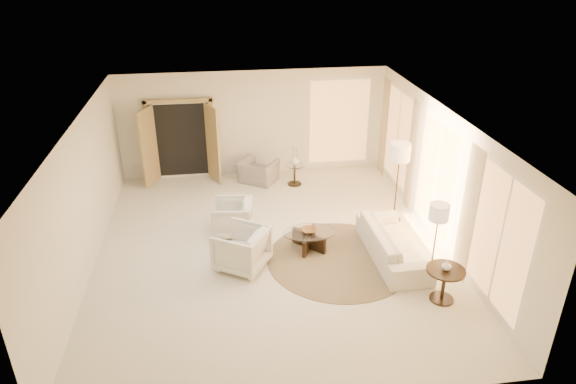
{
  "coord_description": "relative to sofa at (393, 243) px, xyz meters",
  "views": [
    {
      "loc": [
        -0.93,
        -8.93,
        5.69
      ],
      "look_at": [
        0.4,
        0.4,
        1.1
      ],
      "focal_mm": 32.0,
      "sensor_mm": 36.0,
      "label": 1
    }
  ],
  "objects": [
    {
      "name": "accent_chair",
      "position": [
        -2.34,
        3.98,
        0.07
      ],
      "size": [
        1.1,
        1.0,
        0.8
      ],
      "primitive_type": "imported",
      "rotation": [
        0.0,
        0.0,
        2.57
      ],
      "color": "gray",
      "rests_on": "room"
    },
    {
      "name": "curtains_right",
      "position": [
        1.04,
        1.63,
        0.97
      ],
      "size": [
        0.06,
        5.2,
        2.6
      ],
      "primitive_type": null,
      "color": "#BFAC89",
      "rests_on": "room"
    },
    {
      "name": "floor_lamp_far",
      "position": [
        0.54,
        -0.66,
        0.94
      ],
      "size": [
        0.36,
        0.36,
        1.49
      ],
      "rotation": [
        0.0,
        0.0,
        0.02
      ],
      "color": "black",
      "rests_on": "room"
    },
    {
      "name": "sofa",
      "position": [
        0.0,
        0.0,
        0.0
      ],
      "size": [
        0.93,
        2.27,
        0.66
      ],
      "primitive_type": "imported",
      "rotation": [
        0.0,
        0.0,
        1.59
      ],
      "color": "silver",
      "rests_on": "room"
    },
    {
      "name": "french_doors",
      "position": [
        -4.26,
        4.45,
        0.74
      ],
      "size": [
        1.95,
        0.66,
        2.16
      ],
      "color": "#A48E53",
      "rests_on": "room"
    },
    {
      "name": "area_rug",
      "position": [
        -1.06,
        0.09,
        -0.32
      ],
      "size": [
        3.05,
        3.05,
        0.01
      ],
      "primitive_type": "cylinder",
      "rotation": [
        0.0,
        0.0,
        -0.06
      ],
      "color": "#443421",
      "rests_on": "room"
    },
    {
      "name": "room",
      "position": [
        -2.36,
        0.63,
        1.07
      ],
      "size": [
        7.04,
        8.04,
        2.83
      ],
      "color": "beige",
      "rests_on": "ground"
    },
    {
      "name": "windows_right",
      "position": [
        1.09,
        0.73,
        1.02
      ],
      "size": [
        0.1,
        6.4,
        2.4
      ],
      "primitive_type": null,
      "color": "#FFB366",
      "rests_on": "room"
    },
    {
      "name": "armchair_left",
      "position": [
        -3.11,
        1.42,
        0.09
      ],
      "size": [
        0.85,
        0.9,
        0.83
      ],
      "primitive_type": "imported",
      "rotation": [
        0.0,
        0.0,
        -1.7
      ],
      "color": "silver",
      "rests_on": "room"
    },
    {
      "name": "armchair_right",
      "position": [
        -3.0,
        0.1,
        0.13
      ],
      "size": [
        1.17,
        1.19,
        0.91
      ],
      "primitive_type": "imported",
      "rotation": [
        0.0,
        0.0,
        -2.12
      ],
      "color": "silver",
      "rests_on": "room"
    },
    {
      "name": "side_table",
      "position": [
        -1.41,
        3.7,
        0.01
      ],
      "size": [
        0.48,
        0.48,
        0.56
      ],
      "rotation": [
        0.0,
        0.0,
        -0.14
      ],
      "color": "black",
      "rests_on": "room"
    },
    {
      "name": "bowl",
      "position": [
        -1.59,
        0.57,
        0.1
      ],
      "size": [
        0.34,
        0.34,
        0.08
      ],
      "primitive_type": "imported",
      "rotation": [
        0.0,
        0.0,
        0.09
      ],
      "color": "brown",
      "rests_on": "coffee_table"
    },
    {
      "name": "end_table",
      "position": [
        0.43,
        -1.42,
        0.11
      ],
      "size": [
        0.67,
        0.67,
        0.64
      ],
      "rotation": [
        0.0,
        0.0,
        -0.15
      ],
      "color": "black",
      "rests_on": "room"
    },
    {
      "name": "floor_lamp_near",
      "position": [
        0.54,
        1.51,
        1.24
      ],
      "size": [
        0.45,
        0.45,
        1.84
      ],
      "rotation": [
        0.0,
        0.0,
        0.12
      ],
      "color": "black",
      "rests_on": "room"
    },
    {
      "name": "end_vase",
      "position": [
        0.43,
        -1.42,
        0.39
      ],
      "size": [
        0.22,
        0.22,
        0.17
      ],
      "primitive_type": "imported",
      "rotation": [
        0.0,
        0.0,
        0.36
      ],
      "color": "white",
      "rests_on": "end_table"
    },
    {
      "name": "side_vase",
      "position": [
        -1.41,
        3.7,
        0.34
      ],
      "size": [
        0.23,
        0.23,
        0.23
      ],
      "primitive_type": "imported",
      "rotation": [
        0.0,
        0.0,
        0.03
      ],
      "color": "white",
      "rests_on": "side_table"
    },
    {
      "name": "coffee_table",
      "position": [
        -1.59,
        0.57,
        -0.08
      ],
      "size": [
        1.23,
        1.23,
        0.39
      ],
      "rotation": [
        0.0,
        0.0,
        0.18
      ],
      "color": "black",
      "rests_on": "room"
    },
    {
      "name": "window_back_corner",
      "position": [
        -0.06,
        4.58,
        1.02
      ],
      "size": [
        1.7,
        0.1,
        2.4
      ],
      "primitive_type": null,
      "color": "#FFB366",
      "rests_on": "room"
    }
  ]
}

